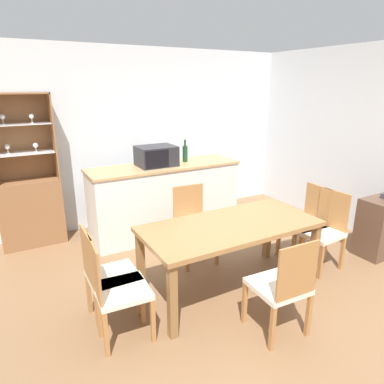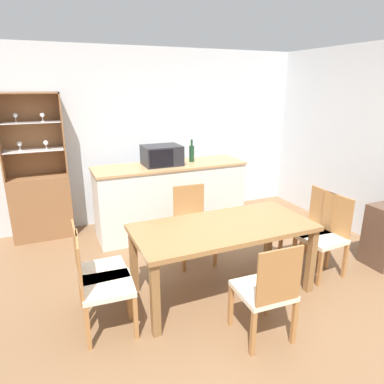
{
  "view_description": "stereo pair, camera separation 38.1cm",
  "coord_description": "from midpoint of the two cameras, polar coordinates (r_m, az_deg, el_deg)",
  "views": [
    {
      "loc": [
        -1.73,
        -2.25,
        2.03
      ],
      "look_at": [
        0.14,
        1.08,
        0.83
      ],
      "focal_mm": 32.0,
      "sensor_mm": 36.0,
      "label": 1
    },
    {
      "loc": [
        -1.38,
        -2.42,
        2.03
      ],
      "look_at": [
        0.14,
        1.08,
        0.83
      ],
      "focal_mm": 32.0,
      "sensor_mm": 36.0,
      "label": 2
    }
  ],
  "objects": [
    {
      "name": "microwave",
      "position": [
        4.64,
        -2.71,
        6.11
      ],
      "size": [
        0.5,
        0.4,
        0.26
      ],
      "color": "#232328",
      "rests_on": "kitchen_counter"
    },
    {
      "name": "dining_chair_side_right_near",
      "position": [
        4.11,
        23.76,
        -6.77
      ],
      "size": [
        0.45,
        0.45,
        0.89
      ],
      "rotation": [
        0.0,
        0.0,
        1.64
      ],
      "color": "beige",
      "rests_on": "ground_plane"
    },
    {
      "name": "dining_chair_side_left_far",
      "position": [
        3.19,
        -12.22,
        -12.78
      ],
      "size": [
        0.42,
        0.42,
        0.89
      ],
      "rotation": [
        0.0,
        0.0,
        -1.58
      ],
      "color": "beige",
      "rests_on": "ground_plane"
    },
    {
      "name": "ground_plane",
      "position": [
        3.46,
        8.71,
        -18.65
      ],
      "size": [
        18.0,
        18.0,
        0.0
      ],
      "primitive_type": "plane",
      "color": "brown"
    },
    {
      "name": "wine_bottle",
      "position": [
        4.83,
        2.22,
        6.47
      ],
      "size": [
        0.07,
        0.07,
        0.31
      ],
      "color": "#193D23",
      "rests_on": "kitchen_counter"
    },
    {
      "name": "display_cabinet",
      "position": [
        4.98,
        -22.01,
        -0.78
      ],
      "size": [
        0.77,
        0.36,
        1.94
      ],
      "color": "brown",
      "rests_on": "ground_plane"
    },
    {
      "name": "dining_chair_head_far",
      "position": [
        4.06,
        2.86,
        -5.51
      ],
      "size": [
        0.45,
        0.45,
        0.89
      ],
      "rotation": [
        0.0,
        0.0,
        3.07
      ],
      "color": "beige",
      "rests_on": "ground_plane"
    },
    {
      "name": "wall_back",
      "position": [
        5.26,
        -6.1,
        9.14
      ],
      "size": [
        6.8,
        0.06,
        2.55
      ],
      "color": "silver",
      "rests_on": "ground_plane"
    },
    {
      "name": "dining_chair_side_right_far",
      "position": [
        4.26,
        21.4,
        -5.62
      ],
      "size": [
        0.44,
        0.44,
        0.89
      ],
      "rotation": [
        0.0,
        0.0,
        1.53
      ],
      "color": "beige",
      "rests_on": "ground_plane"
    },
    {
      "name": "dining_chair_side_left_near",
      "position": [
        2.98,
        -11.22,
        -15.03
      ],
      "size": [
        0.45,
        0.45,
        0.89
      ],
      "rotation": [
        0.0,
        0.0,
        -1.64
      ],
      "color": "beige",
      "rests_on": "ground_plane"
    },
    {
      "name": "kitchen_counter",
      "position": [
        4.82,
        -1.35,
        -1.11
      ],
      "size": [
        2.08,
        0.63,
        0.98
      ],
      "color": "silver",
      "rests_on": "ground_plane"
    },
    {
      "name": "dining_chair_head_near",
      "position": [
        2.96,
        16.06,
        -15.7
      ],
      "size": [
        0.44,
        0.44,
        0.89
      ],
      "rotation": [
        0.0,
        0.0,
        -0.05
      ],
      "color": "beige",
      "rests_on": "ground_plane"
    },
    {
      "name": "dining_table",
      "position": [
        3.39,
        8.45,
        -6.9
      ],
      "size": [
        1.75,
        0.83,
        0.73
      ],
      "color": "olive",
      "rests_on": "ground_plane"
    }
  ]
}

